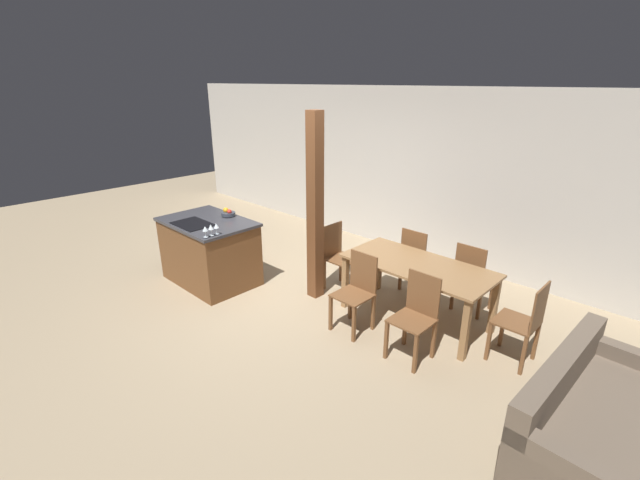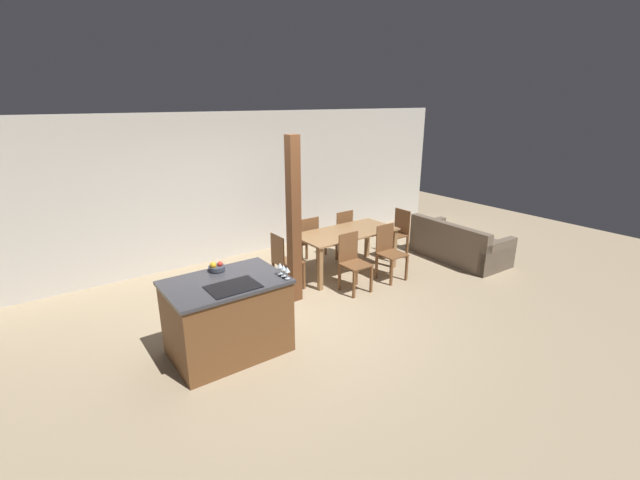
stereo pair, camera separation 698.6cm
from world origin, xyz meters
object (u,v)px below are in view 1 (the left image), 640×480
object	(u,v)px
dining_chair_far_right	(472,276)
wine_glass_near	(205,229)
wine_glass_far	(216,226)
dining_table	(417,272)
fruit_bowl	(228,213)
dining_chair_near_right	(416,315)
timber_post	(315,210)
kitchen_island	(210,251)
dining_chair_far_left	(417,259)
dining_chair_near_left	(357,291)
dining_chair_foot_end	(524,322)
dining_chair_head_end	(338,255)
couch	(598,425)
wine_glass_middle	(211,228)

from	to	relation	value
dining_chair_far_right	wine_glass_near	bearing A→B (deg)	40.65
wine_glass_far	dining_table	bearing A→B (deg)	32.55
fruit_bowl	dining_chair_far_right	size ratio (longest dim) A/B	0.22
dining_chair_near_right	timber_post	distance (m)	1.88
dining_chair_far_right	fruit_bowl	bearing A→B (deg)	25.18
kitchen_island	timber_post	xyz separation A→B (m)	(1.41, 0.74, 0.76)
wine_glass_near	fruit_bowl	bearing A→B (deg)	127.84
dining_chair_far_left	dining_chair_near_left	bearing A→B (deg)	90.00
fruit_bowl	timber_post	world-z (taller)	timber_post
dining_chair_far_right	dining_chair_foot_end	bearing A→B (deg)	142.97
fruit_bowl	wine_glass_near	xyz separation A→B (m)	(0.56, -0.72, 0.07)
dining_chair_head_end	kitchen_island	bearing A→B (deg)	127.55
dining_chair_near_left	dining_chair_far_right	bearing A→B (deg)	58.48
dining_chair_near_right	dining_chair_foot_end	world-z (taller)	same
wine_glass_far	dining_table	xyz separation A→B (m)	(2.13, 1.36, -0.41)
timber_post	kitchen_island	bearing A→B (deg)	-152.51
fruit_bowl	dining_chair_far_right	xyz separation A→B (m)	(3.09, 1.45, -0.49)
dining_chair_far_left	couch	size ratio (longest dim) A/B	0.52
dining_table	couch	xyz separation A→B (m)	(2.13, -0.76, -0.38)
dining_chair_near_left	dining_chair_foot_end	distance (m)	1.78
dining_table	dining_chair_head_end	xyz separation A→B (m)	(-1.26, 0.00, -0.15)
wine_glass_middle	dining_table	world-z (taller)	wine_glass_middle
dining_chair_head_end	dining_table	bearing A→B (deg)	-90.00
kitchen_island	wine_glass_far	size ratio (longest dim) A/B	9.29
wine_glass_middle	dining_chair_far_left	size ratio (longest dim) A/B	0.16
wine_glass_middle	wine_glass_near	bearing A→B (deg)	-90.00
kitchen_island	dining_chair_far_right	size ratio (longest dim) A/B	1.46
fruit_bowl	dining_chair_far_left	size ratio (longest dim) A/B	0.22
dining_chair_near_left	dining_chair_near_right	xyz separation A→B (m)	(0.80, 0.00, 0.00)
dining_chair_far_left	couch	world-z (taller)	dining_chair_far_left
wine_glass_near	dining_chair_near_right	bearing A→B (deg)	19.07
dining_table	dining_chair_near_right	size ratio (longest dim) A/B	1.91
wine_glass_middle	dining_chair_head_end	bearing A→B (deg)	58.77
fruit_bowl	dining_chair_foot_end	xyz separation A→B (m)	(3.95, 0.80, -0.49)
dining_chair_near_right	dining_chair_foot_end	bearing A→B (deg)	37.03
dining_chair_far_left	dining_chair_far_right	size ratio (longest dim) A/B	1.00
wine_glass_far	couch	world-z (taller)	wine_glass_far
dining_table	dining_chair_head_end	world-z (taller)	dining_chair_head_end
dining_chair_near_left	dining_chair_far_right	distance (m)	1.52
dining_chair_far_right	timber_post	xyz separation A→B (m)	(-1.72, -1.05, 0.74)
dining_chair_head_end	wine_glass_near	bearing A→B (deg)	150.14
dining_chair_head_end	dining_chair_near_left	bearing A→B (deg)	-127.03
wine_glass_far	dining_chair_head_end	size ratio (longest dim) A/B	0.16
wine_glass_middle	dining_chair_foot_end	size ratio (longest dim) A/B	0.16
dining_chair_near_left	kitchen_island	bearing A→B (deg)	-168.26
dining_chair_near_left	couch	xyz separation A→B (m)	(2.53, -0.11, -0.22)
wine_glass_near	dining_chair_far_right	distance (m)	3.38
wine_glass_near	wine_glass_far	size ratio (longest dim) A/B	1.00
dining_chair_far_left	fruit_bowl	bearing A→B (deg)	32.34
kitchen_island	wine_glass_middle	bearing A→B (deg)	-27.14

